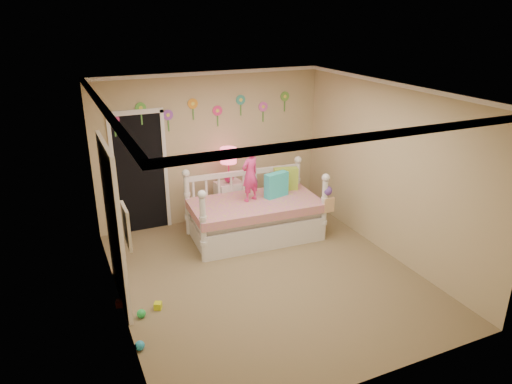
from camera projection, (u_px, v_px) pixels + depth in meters
name	position (u px, v px, depth m)	size (l,w,h in m)	color
floor	(267.00, 276.00, 6.71)	(4.00, 4.50, 0.01)	#7F684C
ceiling	(269.00, 91.00, 5.77)	(4.00, 4.50, 0.01)	white
back_wall	(212.00, 148.00, 8.15)	(4.00, 0.01, 2.60)	tan
left_wall	(112.00, 216.00, 5.48)	(0.01, 4.50, 2.60)	tan
right_wall	(389.00, 171.00, 7.00)	(0.01, 4.50, 2.60)	tan
crown_molding	(269.00, 94.00, 5.78)	(4.00, 4.50, 0.06)	white
daybed	(255.00, 205.00, 7.67)	(2.12, 1.14, 1.15)	white
pillow_turquoise	(276.00, 185.00, 7.75)	(0.41, 0.14, 0.41)	#27C5C3
pillow_lime	(286.00, 179.00, 8.06)	(0.41, 0.15, 0.38)	#9FC93D
child	(250.00, 174.00, 7.51)	(0.33, 0.21, 0.89)	#F2378B
nightstand	(229.00, 202.00, 8.29)	(0.45, 0.34, 0.75)	white
table_lamp	(228.00, 160.00, 8.01)	(0.28, 0.28, 0.61)	#DD1D6D
closet_doorway	(140.00, 172.00, 7.76)	(0.90, 0.04, 2.07)	black
flower_decals	(205.00, 112.00, 7.88)	(3.40, 0.02, 0.50)	#B2668C
mirror_closet	(114.00, 225.00, 5.84)	(0.07, 1.30, 2.10)	white
wall_picture	(126.00, 226.00, 4.63)	(0.05, 0.34, 0.42)	white
hanging_bag	(327.00, 200.00, 7.52)	(0.20, 0.16, 0.36)	beige
toy_scatter	(147.00, 311.00, 5.84)	(0.80, 1.30, 0.11)	#996666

